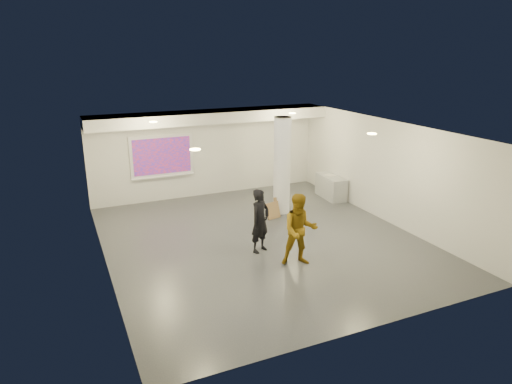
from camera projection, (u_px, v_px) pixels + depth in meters
name	position (u px, v px, depth m)	size (l,w,h in m)	color
floor	(262.00, 240.00, 12.27)	(8.00, 9.00, 0.01)	#383A40
ceiling	(263.00, 130.00, 11.37)	(8.00, 9.00, 0.01)	white
wall_back	(208.00, 153.00, 15.74)	(8.00, 0.01, 3.00)	silver
wall_front	(371.00, 255.00, 7.90)	(8.00, 0.01, 3.00)	silver
wall_left	(101.00, 208.00, 10.27)	(0.01, 9.00, 3.00)	silver
wall_right	(386.00, 171.00, 13.38)	(0.01, 9.00, 3.00)	silver
soffit_band	(212.00, 116.00, 14.87)	(8.00, 1.10, 0.36)	silver
downlight_nw	(153.00, 122.00, 12.70)	(0.22, 0.22, 0.02)	#FFEA80
downlight_ne	(292.00, 113.00, 14.41)	(0.22, 0.22, 0.02)	#FFEA80
downlight_sw	(195.00, 149.00, 9.22)	(0.22, 0.22, 0.02)	#FFEA80
downlight_se	(372.00, 134.00, 10.93)	(0.22, 0.22, 0.02)	#FFEA80
column	(282.00, 166.00, 13.98)	(0.52, 0.52, 3.00)	white
projection_screen	(162.00, 156.00, 15.07)	(2.10, 0.13, 1.42)	white
credenza	(331.00, 187.00, 15.68)	(0.55, 1.31, 0.77)	#939597
papers_stack	(330.00, 175.00, 15.68)	(0.25, 0.32, 0.02)	silver
cardboard_back	(281.00, 205.00, 14.20)	(0.50, 0.05, 0.55)	olive
cardboard_front	(273.00, 210.00, 13.80)	(0.46, 0.05, 0.51)	olive
woman	(260.00, 221.00, 11.39)	(0.60, 0.39, 1.63)	black
man	(300.00, 230.00, 10.68)	(0.85, 0.66, 1.75)	#88620F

